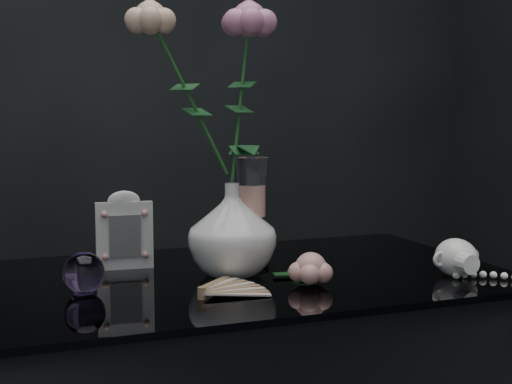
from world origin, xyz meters
name	(u,v)px	position (x,y,z in m)	size (l,w,h in m)	color
vase	(232,229)	(0.02, 0.05, 0.85)	(0.16, 0.16, 0.17)	white
wine_glass	(252,213)	(0.07, 0.09, 0.87)	(0.07, 0.07, 0.21)	white
picture_frame	(124,230)	(-0.16, 0.17, 0.84)	(0.11, 0.09, 0.15)	silver
paperweight	(84,273)	(-0.25, 0.01, 0.80)	(0.07, 0.07, 0.07)	#9673BB
paper_fan	(202,292)	(-0.08, -0.10, 0.77)	(0.22, 0.18, 0.02)	beige
loose_rose	(311,269)	(0.12, -0.07, 0.79)	(0.13, 0.17, 0.06)	#DF9C90
pearl_jar	(456,256)	(0.40, -0.10, 0.80)	(0.25, 0.26, 0.07)	white
roses	(213,81)	(-0.02, 0.05, 1.12)	(0.27, 0.13, 0.38)	beige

